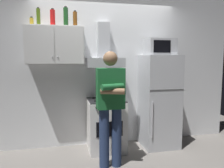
{
  "coord_description": "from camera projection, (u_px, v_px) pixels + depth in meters",
  "views": [
    {
      "loc": [
        -0.73,
        -3.33,
        1.54
      ],
      "look_at": [
        0.0,
        0.0,
        1.15
      ],
      "focal_mm": 35.63,
      "sensor_mm": 36.0,
      "label": 1
    }
  ],
  "objects": [
    {
      "name": "bottle_beer_brown",
      "position": [
        75.0,
        19.0,
        3.58
      ],
      "size": [
        0.07,
        0.07,
        0.26
      ],
      "color": "brown",
      "rests_on": "upper_cabinet"
    },
    {
      "name": "bottle_wine_green",
      "position": [
        66.0,
        17.0,
        3.57
      ],
      "size": [
        0.08,
        0.08,
        0.32
      ],
      "color": "#19471E",
      "rests_on": "upper_cabinet"
    },
    {
      "name": "ground_plane",
      "position": [
        112.0,
        155.0,
        3.56
      ],
      "size": [
        7.0,
        7.0,
        0.0
      ],
      "primitive_type": "plane",
      "color": "slate"
    },
    {
      "name": "stove_oven",
      "position": [
        106.0,
        125.0,
        3.74
      ],
      "size": [
        0.6,
        0.62,
        0.87
      ],
      "color": "white",
      "rests_on": "ground_plane"
    },
    {
      "name": "bottle_spice_jar",
      "position": [
        32.0,
        22.0,
        3.47
      ],
      "size": [
        0.06,
        0.06,
        0.14
      ],
      "color": "gold",
      "rests_on": "upper_cabinet"
    },
    {
      "name": "range_hood",
      "position": [
        104.0,
        55.0,
        3.73
      ],
      "size": [
        0.6,
        0.44,
        0.75
      ],
      "color": "#B7BABF"
    },
    {
      "name": "cooking_pot",
      "position": [
        115.0,
        96.0,
        3.6
      ],
      "size": [
        0.3,
        0.2,
        0.12
      ],
      "color": "#B7BABF",
      "rests_on": "stove_oven"
    },
    {
      "name": "upper_cabinet",
      "position": [
        55.0,
        45.0,
        3.54
      ],
      "size": [
        0.9,
        0.37,
        0.6
      ],
      "color": "silver"
    },
    {
      "name": "person_standing",
      "position": [
        110.0,
        105.0,
        3.09
      ],
      "size": [
        0.38,
        0.33,
        1.64
      ],
      "color": "navy",
      "rests_on": "ground_plane"
    },
    {
      "name": "microwave",
      "position": [
        160.0,
        47.0,
        3.82
      ],
      "size": [
        0.48,
        0.37,
        0.28
      ],
      "color": "#B7BABF",
      "rests_on": "refrigerator"
    },
    {
      "name": "bottle_olive_oil",
      "position": [
        38.0,
        17.0,
        3.45
      ],
      "size": [
        0.06,
        0.06,
        0.28
      ],
      "color": "#4C6B19",
      "rests_on": "upper_cabinet"
    },
    {
      "name": "bottle_soda_red",
      "position": [
        53.0,
        18.0,
        3.49
      ],
      "size": [
        0.08,
        0.08,
        0.27
      ],
      "color": "red",
      "rests_on": "upper_cabinet"
    },
    {
      "name": "back_wall_tiled",
      "position": [
        105.0,
        69.0,
        3.99
      ],
      "size": [
        4.8,
        0.1,
        2.7
      ],
      "primitive_type": "cube",
      "color": "white",
      "rests_on": "ground_plane"
    },
    {
      "name": "refrigerator",
      "position": [
        159.0,
        101.0,
        3.9
      ],
      "size": [
        0.6,
        0.62,
        1.6
      ],
      "color": "silver",
      "rests_on": "ground_plane"
    }
  ]
}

